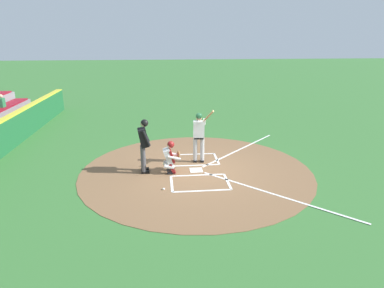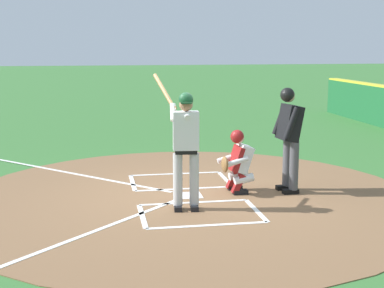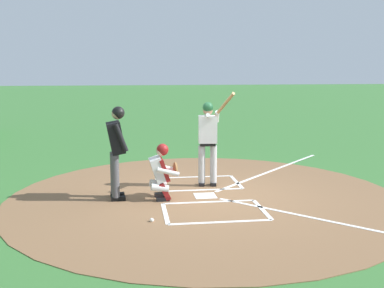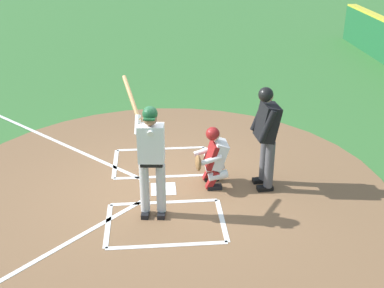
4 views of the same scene
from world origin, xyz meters
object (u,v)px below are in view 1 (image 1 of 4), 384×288
object	(u,v)px
batter	(199,134)
plate_umpire	(144,142)
baseball	(164,189)
catcher	(170,156)

from	to	relation	value
batter	plate_umpire	distance (m)	2.10
batter	baseball	world-z (taller)	batter
baseball	plate_umpire	bearing A→B (deg)	-157.69
batter	plate_umpire	size ratio (longest dim) A/B	1.14
catcher	plate_umpire	bearing A→B (deg)	-97.62
batter	plate_umpire	bearing A→B (deg)	-69.38
plate_umpire	baseball	size ratio (longest dim) A/B	25.20
plate_umpire	baseball	world-z (taller)	plate_umpire
plate_umpire	batter	bearing A→B (deg)	110.62
catcher	baseball	size ratio (longest dim) A/B	15.27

